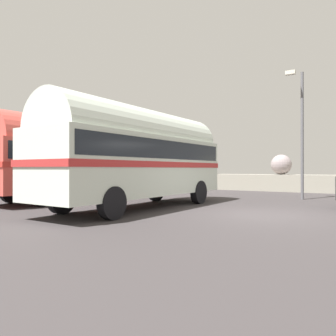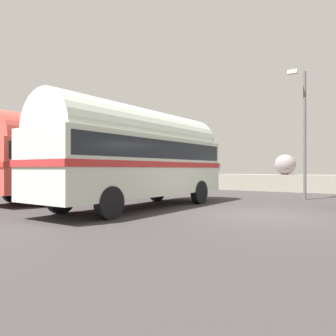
{
  "view_description": "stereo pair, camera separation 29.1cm",
  "coord_description": "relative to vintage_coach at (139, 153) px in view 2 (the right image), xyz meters",
  "views": [
    {
      "loc": [
        2.85,
        -10.41,
        1.47
      ],
      "look_at": [
        -3.79,
        0.56,
        1.51
      ],
      "focal_mm": 34.95,
      "sensor_mm": 36.0,
      "label": 1
    },
    {
      "loc": [
        3.09,
        -10.25,
        1.47
      ],
      "look_at": [
        -3.79,
        0.56,
        1.51
      ],
      "focal_mm": 34.95,
      "sensor_mm": 36.0,
      "label": 2
    }
  ],
  "objects": [
    {
      "name": "ground",
      "position": [
        4.32,
        0.63,
        -2.04
      ],
      "size": [
        32.0,
        26.0,
        0.02
      ],
      "color": "#363233"
    },
    {
      "name": "breakwater",
      "position": [
        4.27,
        12.43,
        -1.38
      ],
      "size": [
        31.36,
        1.8,
        2.42
      ],
      "color": "gray",
      "rests_on": "ground"
    },
    {
      "name": "vintage_coach",
      "position": [
        0.0,
        0.0,
        0.0
      ],
      "size": [
        2.8,
        8.68,
        3.7
      ],
      "rotation": [
        0.0,
        0.0,
        -0.04
      ],
      "color": "black",
      "rests_on": "ground"
    },
    {
      "name": "second_coach",
      "position": [
        -4.38,
        1.15,
        0.0
      ],
      "size": [
        3.02,
        8.73,
        3.7
      ],
      "rotation": [
        0.0,
        0.0,
        -0.07
      ],
      "color": "black",
      "rests_on": "ground"
    },
    {
      "name": "lamp_post",
      "position": [
        4.54,
        6.72,
        1.39
      ],
      "size": [
        0.72,
        0.73,
        6.08
      ],
      "color": "#5B5B60",
      "rests_on": "ground"
    }
  ]
}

